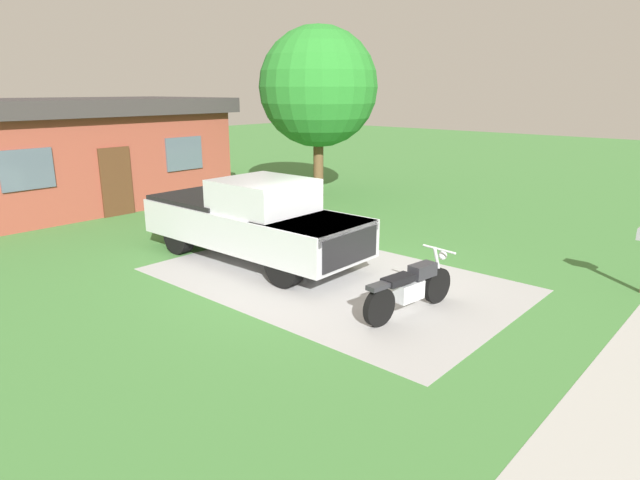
# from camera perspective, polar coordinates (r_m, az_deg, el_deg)

# --- Properties ---
(ground_plane) EXTENTS (80.00, 80.00, 0.00)m
(ground_plane) POSITION_cam_1_polar(r_m,az_deg,el_deg) (11.24, 1.26, -4.14)
(ground_plane) COLOR #437D3B
(driveway_pad) EXTENTS (4.75, 7.34, 0.01)m
(driveway_pad) POSITION_cam_1_polar(r_m,az_deg,el_deg) (11.24, 1.26, -4.13)
(driveway_pad) COLOR #A3A3A3
(driveway_pad) RESTS_ON ground
(motorcycle) EXTENTS (2.21, 0.70, 1.09)m
(motorcycle) POSITION_cam_1_polar(r_m,az_deg,el_deg) (9.56, 9.50, -4.97)
(motorcycle) COLOR black
(motorcycle) RESTS_ON ground
(pickup_truck) EXTENTS (2.10, 5.66, 1.90)m
(pickup_truck) POSITION_cam_1_polar(r_m,az_deg,el_deg) (12.41, -7.29, 2.23)
(pickup_truck) COLOR black
(pickup_truck) RESTS_ON ground
(shade_tree) EXTENTS (4.12, 4.12, 5.93)m
(shade_tree) POSITION_cam_1_polar(r_m,az_deg,el_deg) (19.51, -0.18, 15.76)
(shade_tree) COLOR brown
(shade_tree) RESTS_ON ground
(neighbor_house) EXTENTS (9.60, 5.60, 3.50)m
(neighbor_house) POSITION_cam_1_polar(r_m,az_deg,el_deg) (20.01, -24.30, 8.48)
(neighbor_house) COLOR brown
(neighbor_house) RESTS_ON ground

